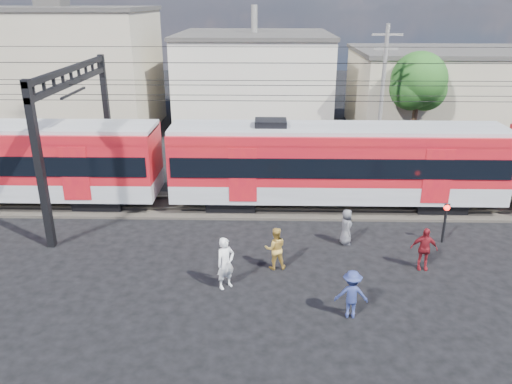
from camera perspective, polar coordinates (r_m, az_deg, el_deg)
ground at (r=18.15m, az=4.02°, el=-11.57°), size 120.00×120.00×0.00m
track_bed at (r=25.23m, az=3.25°, el=-1.58°), size 70.00×3.40×0.12m
rail_near at (r=24.49m, az=3.31°, el=-2.00°), size 70.00×0.12×0.12m
rail_far at (r=25.88m, az=3.21°, el=-0.69°), size 70.00×0.12×0.12m
commuter_train at (r=24.66m, az=9.61°, el=3.41°), size 50.30×3.08×4.17m
catenary at (r=24.95m, az=-17.06°, el=9.48°), size 70.00×9.30×7.52m
building_west at (r=42.74m, az=-21.40°, el=12.85°), size 14.28×10.20×9.30m
building_midwest at (r=42.71m, az=-0.19°, el=12.90°), size 12.24×12.24×7.30m
building_mideast at (r=42.51m, az=22.21°, el=10.65°), size 16.32×10.20×6.30m
utility_pole_mid at (r=31.47m, az=14.21°, el=10.91°), size 1.80×0.24×8.50m
tree_near at (r=35.22m, az=18.33°, el=11.74°), size 3.82×3.64×6.72m
pedestrian_a at (r=18.06m, az=-3.50°, el=-8.12°), size 0.85×0.81×1.96m
pedestrian_b at (r=19.31m, az=2.22°, el=-6.45°), size 0.90×0.74×1.71m
pedestrian_c at (r=16.84m, az=10.86°, el=-11.40°), size 1.12×0.69×1.69m
pedestrian_d at (r=20.29m, az=18.64°, el=-6.16°), size 1.05×0.53×1.73m
pedestrian_e at (r=21.54m, az=10.28°, el=-3.93°), size 0.53×0.79×1.57m
crossing_signal at (r=22.60m, az=20.86°, el=-2.57°), size 0.26×0.26×1.78m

